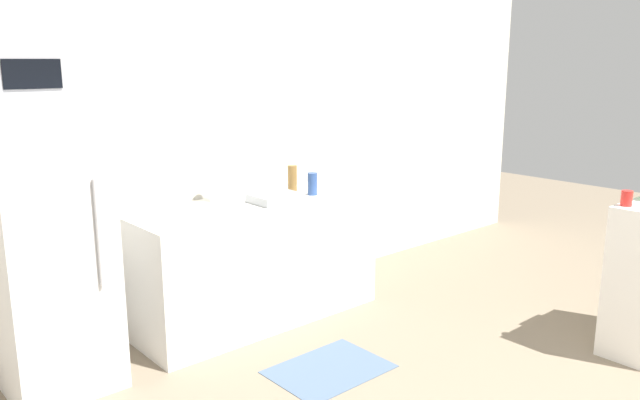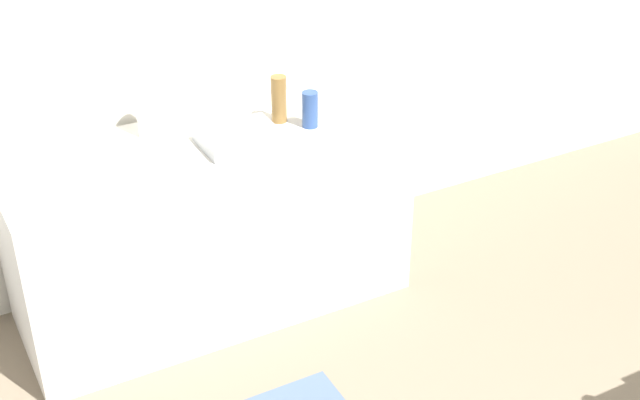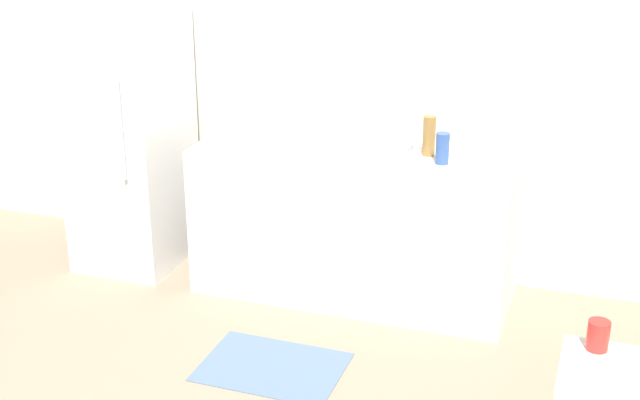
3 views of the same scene
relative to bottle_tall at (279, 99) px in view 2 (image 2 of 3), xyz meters
The scene contains 6 objects.
wall_back 0.82m from the bottle_tall, 151.04° to the left, with size 8.00×0.06×2.60m, color silver.
counter 0.67m from the bottle_tall, behind, with size 1.80×0.70×0.87m, color silver.
sink_basin 0.29m from the bottle_tall, 154.33° to the right, with size 0.34×0.27×0.06m, color #9EA3A8.
bottle_tall is the anchor object (origin of this frame).
bottle_short 0.16m from the bottle_tall, 49.15° to the right, with size 0.07×0.07×0.17m, color #2D4C8C.
paper_towel_roll 0.58m from the bottle_tall, 165.76° to the left, with size 0.13×0.13×0.27m, color white.
Camera 2 is at (-0.94, -0.43, 2.66)m, focal length 50.00 mm.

